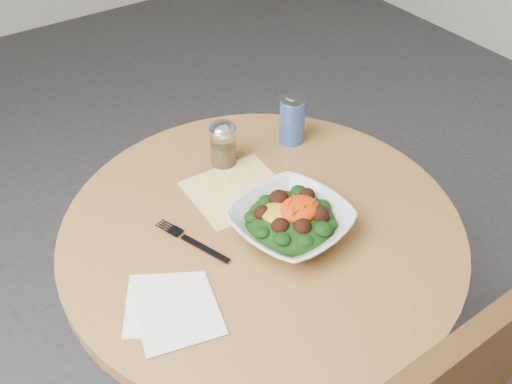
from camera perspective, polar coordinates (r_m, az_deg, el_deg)
table at (r=1.42m, az=0.55°, el=-8.97°), size 0.90×0.90×0.75m
cloth_napkin at (r=1.36m, az=-1.91°, el=0.20°), size 0.23×0.21×0.00m
paper_napkins at (r=1.13m, az=-8.41°, el=-11.46°), size 0.21×0.24×0.00m
salad_bowl at (r=1.23m, az=3.50°, el=-2.91°), size 0.28×0.28×0.09m
fork at (r=1.24m, az=-6.64°, el=-4.79°), size 0.08×0.19×0.00m
spice_shaker at (r=1.41m, az=-3.32°, el=4.80°), size 0.07×0.07×0.12m
beverage_can at (r=1.49m, az=3.64°, el=7.15°), size 0.07×0.07×0.13m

